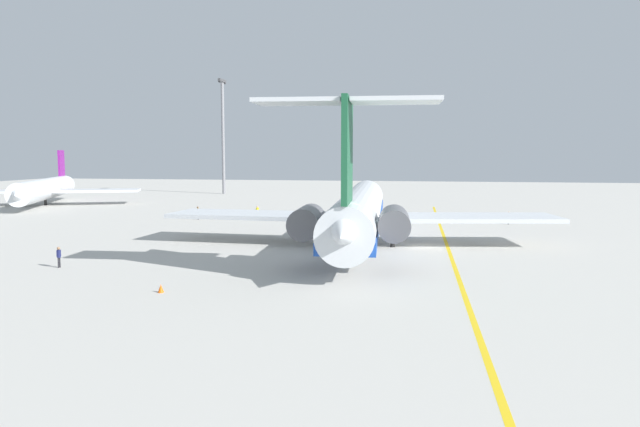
{
  "coord_description": "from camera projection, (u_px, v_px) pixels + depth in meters",
  "views": [
    {
      "loc": [
        -57.49,
        0.03,
        9.05
      ],
      "look_at": [
        0.44,
        10.45,
        3.05
      ],
      "focal_mm": 32.78,
      "sensor_mm": 36.0,
      "label": 1
    }
  ],
  "objects": [
    {
      "name": "ground_crew_near_nose",
      "position": [
        59.0,
        254.0,
        46.62
      ],
      "size": [
        0.42,
        0.27,
        1.68
      ],
      "rotation": [
        0.0,
        0.0,
        1.32
      ],
      "color": "black",
      "rests_on": "ground"
    },
    {
      "name": "safety_cone_nose",
      "position": [
        161.0,
        288.0,
        38.29
      ],
      "size": [
        0.4,
        0.4,
        0.55
      ],
      "primitive_type": "cone",
      "color": "#EA590F",
      "rests_on": "ground"
    },
    {
      "name": "ground",
      "position": [
        424.0,
        247.0,
        57.2
      ],
      "size": [
        280.4,
        280.4,
        0.0
      ],
      "primitive_type": "plane",
      "color": "#B7B5AD"
    },
    {
      "name": "taxiway_centreline",
      "position": [
        447.0,
        247.0,
        57.23
      ],
      "size": [
        88.1,
        1.88,
        0.01
      ],
      "primitive_type": "cube",
      "rotation": [
        0.0,
        0.0,
        0.02
      ],
      "color": "gold",
      "rests_on": "ground"
    },
    {
      "name": "ground_crew_near_tail",
      "position": [
        509.0,
        216.0,
        75.42
      ],
      "size": [
        0.4,
        0.27,
        1.67
      ],
      "rotation": [
        0.0,
        0.0,
        1.9
      ],
      "color": "black",
      "rests_on": "ground"
    },
    {
      "name": "airliner_mid_right",
      "position": [
        43.0,
        189.0,
        102.39
      ],
      "size": [
        31.73,
        31.91,
        9.82
      ],
      "rotation": [
        0.0,
        0.0,
        3.52
      ],
      "color": "silver",
      "rests_on": "ground"
    },
    {
      "name": "ground_crew_starboard",
      "position": [
        198.0,
        211.0,
        80.99
      ],
      "size": [
        0.29,
        0.45,
        1.81
      ],
      "rotation": [
        0.0,
        0.0,
        2.88
      ],
      "color": "black",
      "rests_on": "ground"
    },
    {
      "name": "main_jetliner",
      "position": [
        359.0,
        211.0,
        57.17
      ],
      "size": [
        44.61,
        39.58,
        12.99
      ],
      "rotation": [
        0.0,
        0.0,
        0.06
      ],
      "color": "silver",
      "rests_on": "ground"
    },
    {
      "name": "ground_crew_portside",
      "position": [
        257.0,
        210.0,
        83.18
      ],
      "size": [
        0.27,
        0.42,
        1.71
      ],
      "rotation": [
        0.0,
        0.0,
        3.4
      ],
      "color": "black",
      "rests_on": "ground"
    },
    {
      "name": "safety_cone_tail",
      "position": [
        220.0,
        215.0,
        84.65
      ],
      "size": [
        0.4,
        0.4,
        0.55
      ],
      "primitive_type": "cone",
      "color": "#EA590F",
      "rests_on": "ground"
    },
    {
      "name": "light_mast",
      "position": [
        223.0,
        132.0,
        132.28
      ],
      "size": [
        4.0,
        0.7,
        25.8
      ],
      "color": "slate",
      "rests_on": "ground"
    },
    {
      "name": "safety_cone_wingtip",
      "position": [
        273.0,
        216.0,
        83.08
      ],
      "size": [
        0.4,
        0.4,
        0.55
      ],
      "primitive_type": "cone",
      "color": "#EA590F",
      "rests_on": "ground"
    }
  ]
}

